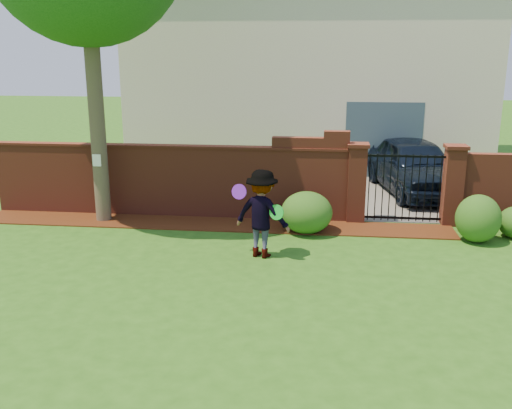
# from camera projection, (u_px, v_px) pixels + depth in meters

# --- Properties ---
(ground) EXTENTS (80.00, 80.00, 0.01)m
(ground) POSITION_uv_depth(u_px,v_px,m) (229.00, 282.00, 10.12)
(ground) COLOR #295B16
(ground) RESTS_ON ground
(mulch_bed) EXTENTS (11.10, 1.08, 0.03)m
(mulch_bed) POSITION_uv_depth(u_px,v_px,m) (212.00, 224.00, 13.42)
(mulch_bed) COLOR #3B1A0A
(mulch_bed) RESTS_ON ground
(brick_wall) EXTENTS (8.70, 0.31, 2.16)m
(brick_wall) POSITION_uv_depth(u_px,v_px,m) (173.00, 179.00, 13.93)
(brick_wall) COLOR maroon
(brick_wall) RESTS_ON ground
(pillar_left) EXTENTS (0.50, 0.50, 1.88)m
(pillar_left) POSITION_uv_depth(u_px,v_px,m) (357.00, 182.00, 13.44)
(pillar_left) COLOR maroon
(pillar_left) RESTS_ON ground
(pillar_right) EXTENTS (0.50, 0.50, 1.88)m
(pillar_right) POSITION_uv_depth(u_px,v_px,m) (453.00, 185.00, 13.20)
(pillar_right) COLOR maroon
(pillar_right) RESTS_ON ground
(iron_gate) EXTENTS (1.78, 0.03, 1.60)m
(iron_gate) POSITION_uv_depth(u_px,v_px,m) (404.00, 188.00, 13.34)
(iron_gate) COLOR black
(iron_gate) RESTS_ON ground
(driveway) EXTENTS (3.20, 8.00, 0.01)m
(driveway) POSITION_uv_depth(u_px,v_px,m) (384.00, 184.00, 17.40)
(driveway) COLOR slate
(driveway) RESTS_ON ground
(house) EXTENTS (12.40, 6.40, 6.30)m
(house) POSITION_uv_depth(u_px,v_px,m) (308.00, 73.00, 20.68)
(house) COLOR beige
(house) RESTS_ON ground
(car) EXTENTS (2.65, 4.86, 1.57)m
(car) POSITION_uv_depth(u_px,v_px,m) (418.00, 167.00, 16.00)
(car) COLOR black
(car) RESTS_ON ground
(paper_notice) EXTENTS (0.20, 0.01, 0.28)m
(paper_notice) POSITION_uv_depth(u_px,v_px,m) (97.00, 160.00, 13.20)
(paper_notice) COLOR white
(paper_notice) RESTS_ON tree
(shrub_left) EXTENTS (1.15, 1.15, 0.94)m
(shrub_left) POSITION_uv_depth(u_px,v_px,m) (307.00, 212.00, 12.72)
(shrub_left) COLOR #1C5319
(shrub_left) RESTS_ON ground
(shrub_middle) EXTENTS (0.94, 0.94, 1.03)m
(shrub_middle) POSITION_uv_depth(u_px,v_px,m) (478.00, 219.00, 12.09)
(shrub_middle) COLOR #1C5319
(shrub_middle) RESTS_ON ground
(man) EXTENTS (1.28, 0.99, 1.75)m
(man) POSITION_uv_depth(u_px,v_px,m) (261.00, 214.00, 11.13)
(man) COLOR gray
(man) RESTS_ON ground
(frisbee_purple) EXTENTS (0.31, 0.15, 0.30)m
(frisbee_purple) POSITION_uv_depth(u_px,v_px,m) (239.00, 192.00, 11.03)
(frisbee_purple) COLOR purple
(frisbee_purple) RESTS_ON man
(frisbee_green) EXTENTS (0.30, 0.18, 0.30)m
(frisbee_green) POSITION_uv_depth(u_px,v_px,m) (277.00, 212.00, 10.87)
(frisbee_green) COLOR green
(frisbee_green) RESTS_ON man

